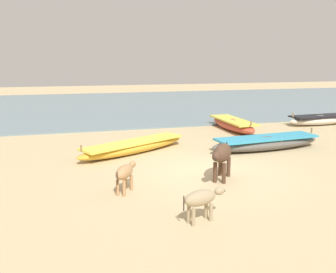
{
  "coord_description": "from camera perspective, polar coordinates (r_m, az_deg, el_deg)",
  "views": [
    {
      "loc": [
        -3.99,
        -9.64,
        3.23
      ],
      "look_at": [
        -0.54,
        2.51,
        0.6
      ],
      "focal_mm": 38.9,
      "sensor_mm": 36.0,
      "label": 1
    }
  ],
  "objects": [
    {
      "name": "fishing_boat_1",
      "position": [
        17.59,
        10.13,
        1.91
      ],
      "size": [
        1.05,
        3.84,
        0.71
      ],
      "rotation": [
        0.0,
        0.0,
        4.71
      ],
      "color": "#B74733",
      "rests_on": "ground"
    },
    {
      "name": "fishing_boat_3",
      "position": [
        13.93,
        15.18,
        -0.93
      ],
      "size": [
        4.56,
        1.4,
        0.7
      ],
      "rotation": [
        0.0,
        0.0,
        0.09
      ],
      "color": "#5B5651",
      "rests_on": "ground"
    },
    {
      "name": "fishing_boat_2",
      "position": [
        20.31,
        22.76,
        2.46
      ],
      "size": [
        3.76,
        1.2,
        0.69
      ],
      "rotation": [
        0.0,
        0.0,
        3.19
      ],
      "color": "beige",
      "rests_on": "ground"
    },
    {
      "name": "cow_adult_dark",
      "position": [
        10.05,
        8.46,
        -2.83
      ],
      "size": [
        1.13,
        1.38,
        1.0
      ],
      "rotation": [
        0.0,
        0.0,
        4.08
      ],
      "color": "#4C3323",
      "rests_on": "ground"
    },
    {
      "name": "fishing_boat_0",
      "position": [
        13.06,
        -5.33,
        -1.55
      ],
      "size": [
        4.49,
        2.95,
        0.62
      ],
      "rotation": [
        0.0,
        0.0,
        3.63
      ],
      "color": "gold",
      "rests_on": "ground"
    },
    {
      "name": "calf_far_dun",
      "position": [
        7.5,
        5.3,
        -9.7
      ],
      "size": [
        1.04,
        0.5,
        0.68
      ],
      "rotation": [
        0.0,
        0.0,
        0.27
      ],
      "color": "tan",
      "rests_on": "ground"
    },
    {
      "name": "sea_water",
      "position": [
        27.36,
        -7.37,
        4.96
      ],
      "size": [
        60.0,
        20.0,
        0.08
      ],
      "primitive_type": "cube",
      "color": "slate",
      "rests_on": "ground"
    },
    {
      "name": "ground",
      "position": [
        10.92,
        6.37,
        -5.52
      ],
      "size": [
        80.0,
        80.0,
        0.0
      ],
      "primitive_type": "plane",
      "color": "tan"
    },
    {
      "name": "calf_near_tan",
      "position": [
        9.12,
        -6.75,
        -5.65
      ],
      "size": [
        0.77,
        1.01,
        0.71
      ],
      "rotation": [
        0.0,
        0.0,
        1.0
      ],
      "color": "tan",
      "rests_on": "ground"
    }
  ]
}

